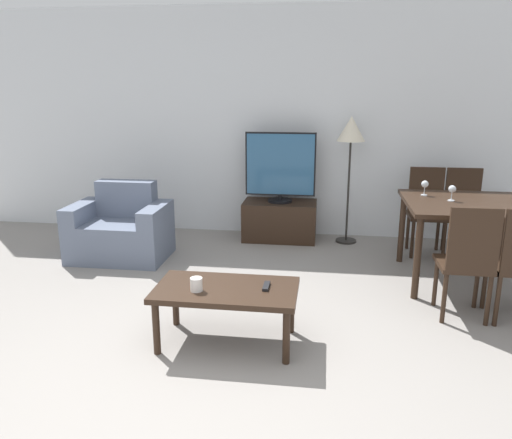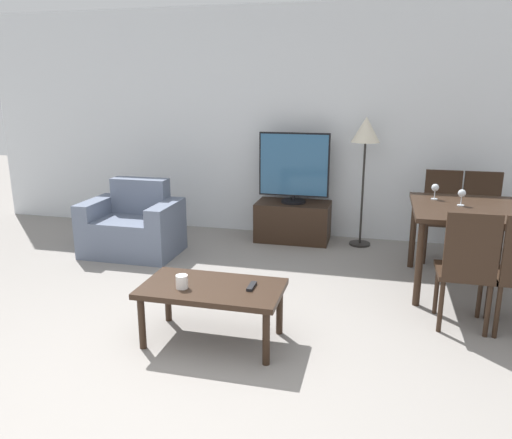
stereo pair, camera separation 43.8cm
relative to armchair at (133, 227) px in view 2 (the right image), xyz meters
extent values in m
plane|color=gray|center=(1.25, -2.48, -0.29)|extent=(18.00, 18.00, 0.00)
cube|color=silver|center=(1.25, 1.19, 1.06)|extent=(7.51, 0.06, 2.70)
cube|color=slate|center=(0.00, -0.03, -0.09)|extent=(0.64, 0.69, 0.41)
cube|color=slate|center=(0.00, 0.21, 0.31)|extent=(0.64, 0.20, 0.39)
cube|color=slate|center=(-0.41, -0.03, 0.00)|extent=(0.18, 0.69, 0.59)
cube|color=slate|center=(0.41, -0.03, 0.00)|extent=(0.18, 0.69, 0.59)
cube|color=black|center=(1.62, 0.89, -0.06)|extent=(0.86, 0.48, 0.46)
cylinder|color=black|center=(1.62, 0.89, 0.18)|extent=(0.29, 0.29, 0.03)
cylinder|color=black|center=(1.62, 0.89, 0.22)|extent=(0.04, 0.04, 0.05)
cube|color=black|center=(1.62, 0.89, 0.62)|extent=(0.82, 0.04, 0.74)
cube|color=#2D5B84|center=(1.62, 0.86, 0.62)|extent=(0.78, 0.01, 0.70)
cube|color=black|center=(1.48, -1.67, 0.11)|extent=(1.00, 0.55, 0.04)
cylinder|color=black|center=(1.04, -1.89, -0.10)|extent=(0.05, 0.05, 0.38)
cylinder|color=black|center=(1.93, -1.89, -0.10)|extent=(0.05, 0.05, 0.38)
cylinder|color=black|center=(1.04, -1.45, -0.10)|extent=(0.05, 0.05, 0.38)
cylinder|color=black|center=(1.93, -1.45, -0.10)|extent=(0.05, 0.05, 0.38)
cube|color=black|center=(3.44, -0.21, 0.45)|extent=(1.11, 1.07, 0.04)
cylinder|color=black|center=(2.94, -0.68, 0.07)|extent=(0.06, 0.06, 0.72)
cylinder|color=black|center=(2.94, 0.27, 0.07)|extent=(0.06, 0.06, 0.72)
cube|color=black|center=(3.24, -0.97, 0.14)|extent=(0.40, 0.40, 0.04)
cylinder|color=black|center=(3.08, -0.81, -0.09)|extent=(0.04, 0.04, 0.41)
cylinder|color=black|center=(3.41, -0.81, -0.09)|extent=(0.04, 0.04, 0.41)
cylinder|color=black|center=(3.08, -1.13, -0.09)|extent=(0.04, 0.04, 0.41)
cylinder|color=black|center=(3.41, -1.13, -0.09)|extent=(0.04, 0.04, 0.41)
cube|color=black|center=(3.24, -1.15, 0.40)|extent=(0.37, 0.04, 0.49)
cube|color=black|center=(3.63, 0.56, 0.14)|extent=(0.40, 0.40, 0.04)
cylinder|color=black|center=(3.47, 0.40, -0.09)|extent=(0.04, 0.04, 0.41)
cylinder|color=black|center=(3.79, 0.40, -0.09)|extent=(0.04, 0.04, 0.41)
cylinder|color=black|center=(3.47, 0.72, -0.09)|extent=(0.04, 0.04, 0.41)
cylinder|color=black|center=(3.79, 0.72, -0.09)|extent=(0.04, 0.04, 0.41)
cube|color=black|center=(3.63, 0.74, 0.40)|extent=(0.37, 0.04, 0.49)
cylinder|color=black|center=(3.47, -0.81, -0.09)|extent=(0.04, 0.04, 0.41)
cylinder|color=black|center=(3.47, -1.13, -0.09)|extent=(0.04, 0.04, 0.41)
cube|color=black|center=(3.24, 0.56, 0.14)|extent=(0.40, 0.40, 0.04)
cylinder|color=black|center=(3.08, 0.40, -0.09)|extent=(0.04, 0.04, 0.41)
cylinder|color=black|center=(3.41, 0.40, -0.09)|extent=(0.04, 0.04, 0.41)
cylinder|color=black|center=(3.08, 0.72, -0.09)|extent=(0.04, 0.04, 0.41)
cylinder|color=black|center=(3.41, 0.72, -0.09)|extent=(0.04, 0.04, 0.41)
cube|color=black|center=(3.24, 0.74, 0.40)|extent=(0.37, 0.04, 0.49)
cylinder|color=black|center=(2.41, 0.89, -0.28)|extent=(0.24, 0.24, 0.02)
cylinder|color=black|center=(2.41, 0.89, 0.31)|extent=(0.02, 0.02, 1.16)
cone|color=beige|center=(2.41, 0.89, 1.04)|extent=(0.32, 0.32, 0.28)
cube|color=black|center=(1.76, -1.63, 0.14)|extent=(0.04, 0.15, 0.02)
cylinder|color=white|center=(1.29, -1.76, 0.18)|extent=(0.08, 0.08, 0.09)
cylinder|color=silver|center=(3.29, -0.18, 0.48)|extent=(0.06, 0.06, 0.01)
cylinder|color=silver|center=(3.29, -0.18, 0.52)|extent=(0.01, 0.01, 0.07)
sphere|color=silver|center=(3.29, -0.18, 0.59)|extent=(0.07, 0.07, 0.07)
cylinder|color=silver|center=(3.09, 0.03, 0.48)|extent=(0.06, 0.06, 0.01)
cylinder|color=silver|center=(3.09, 0.03, 0.52)|extent=(0.01, 0.01, 0.07)
sphere|color=silver|center=(3.09, 0.03, 0.59)|extent=(0.07, 0.07, 0.07)
camera|label=1|loc=(2.14, -4.85, 1.49)|focal=35.00mm
camera|label=2|loc=(2.57, -4.77, 1.49)|focal=35.00mm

